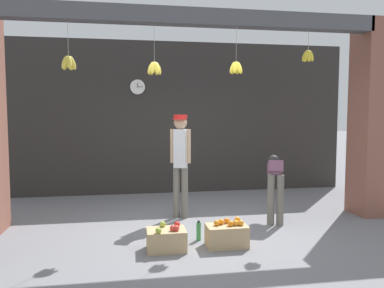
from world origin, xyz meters
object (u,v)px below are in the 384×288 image
(fruit_crate_oranges, at_px, (227,235))
(wall_clock, at_px, (138,87))
(worker_stooping, at_px, (275,179))
(fruit_crate_apples, at_px, (166,239))
(water_bottle, at_px, (199,231))
(shopkeeper, at_px, (180,157))

(fruit_crate_oranges, distance_m, wall_clock, 4.18)
(worker_stooping, distance_m, wall_clock, 3.60)
(fruit_crate_apples, height_order, water_bottle, fruit_crate_apples)
(shopkeeper, distance_m, fruit_crate_oranges, 1.74)
(worker_stooping, relative_size, water_bottle, 3.79)
(worker_stooping, distance_m, fruit_crate_oranges, 1.53)
(worker_stooping, xyz_separation_m, fruit_crate_apples, (-1.83, -0.99, -0.54))
(worker_stooping, height_order, fruit_crate_apples, worker_stooping)
(worker_stooping, bearing_deg, fruit_crate_oranges, -118.41)
(fruit_crate_apples, bearing_deg, wall_clock, 94.44)
(worker_stooping, bearing_deg, fruit_crate_apples, -133.26)
(shopkeeper, relative_size, fruit_crate_oranges, 3.25)
(wall_clock, bearing_deg, shopkeeper, -72.05)
(shopkeeper, xyz_separation_m, fruit_crate_oranges, (0.41, -1.45, -0.86))
(water_bottle, relative_size, wall_clock, 0.82)
(wall_clock, bearing_deg, fruit_crate_apples, -85.56)
(shopkeeper, height_order, water_bottle, shopkeeper)
(shopkeeper, relative_size, wall_clock, 5.17)
(worker_stooping, xyz_separation_m, wall_clock, (-2.10, 2.45, 1.61))
(fruit_crate_oranges, bearing_deg, water_bottle, 137.38)
(wall_clock, bearing_deg, fruit_crate_oranges, -72.94)
(shopkeeper, relative_size, worker_stooping, 1.66)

